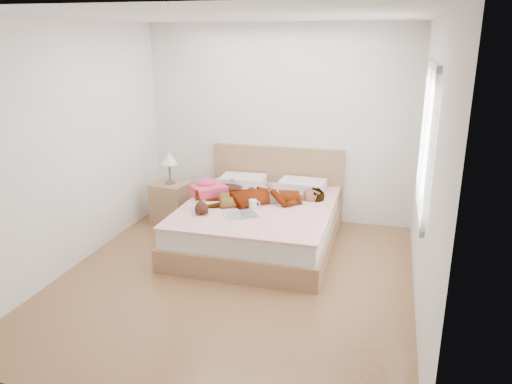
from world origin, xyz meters
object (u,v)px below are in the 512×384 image
Objects in this scene: phone at (232,177)px; bed at (260,221)px; towel at (208,189)px; plush_toy at (201,208)px; woman at (261,193)px; nightstand at (171,200)px; magazine at (242,215)px; coffee_mug at (253,204)px.

phone is 0.77m from bed.
towel is 1.94× the size of plush_toy.
plush_toy is at bearing -116.46° from phone.
nightstand is at bearing -126.23° from woman.
magazine is 1.50m from nightstand.
towel reaches higher than magazine.
woman reaches higher than magazine.
phone is at bearing 125.42° from coffee_mug.
bed is 0.37m from coffee_mug.
towel is at bearing 104.38° from plush_toy.
nightstand reaches higher than towel.
bed is at bearing 45.45° from plush_toy.
nightstand is at bearing 156.92° from coffee_mug.
magazine is (0.41, -0.93, -0.16)m from phone.
woman reaches higher than coffee_mug.
phone is at bearing 57.16° from towel.
bed is 0.78m from towel.
towel is at bearing 154.28° from coffee_mug.
nightstand reaches higher than woman.
plush_toy is (-0.55, -0.58, -0.04)m from woman.
plush_toy is at bearing -75.62° from towel.
towel reaches higher than plush_toy.
plush_toy is at bearing -134.55° from bed.
phone is 0.62× the size of coffee_mug.
woman is 0.64m from phone.
coffee_mug is at bearing -95.89° from bed.
woman is at bearing -5.63° from towel.
plush_toy is 0.27× the size of nightstand.
woman is 18.01× the size of phone.
phone is 1.03m from magazine.
nightstand is (-1.32, 0.33, 0.05)m from bed.
woman is at bearing -12.53° from nightstand.
phone is 0.91m from nightstand.
bed is at bearing -39.93° from woman.
coffee_mug is at bearing -30.83° from woman.
phone reaches higher than magazine.
phone is 0.17× the size of towel.
phone is at bearing 7.16° from nightstand.
coffee_mug is 0.54× the size of plush_toy.
magazine is 0.46m from plush_toy.
bed is 4.62× the size of magazine.
magazine is 1.71× the size of plush_toy.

